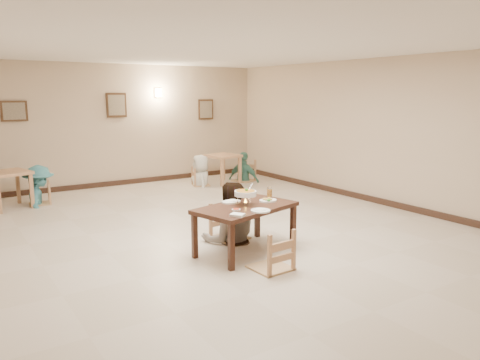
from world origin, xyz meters
TOP-DOWN VIEW (x-y plane):
  - floor at (0.00, 0.00)m, footprint 10.00×10.00m
  - ceiling at (0.00, 0.00)m, footprint 10.00×10.00m
  - wall_back at (0.00, 5.00)m, footprint 10.00×0.00m
  - wall_right at (4.00, 0.00)m, footprint 0.00×10.00m
  - baseboard_back at (0.00, 4.97)m, footprint 8.00×0.06m
  - baseboard_right at (3.97, 0.00)m, footprint 0.06×10.00m
  - picture_a at (-2.20, 4.96)m, footprint 0.55×0.04m
  - picture_b at (0.10, 4.96)m, footprint 0.50×0.04m
  - picture_c at (2.60, 4.96)m, footprint 0.45×0.04m
  - wall_sconce at (1.20, 4.96)m, footprint 0.16×0.05m
  - main_table at (-0.07, -0.99)m, footprint 1.63×1.17m
  - chair_far at (0.07, -0.33)m, footprint 0.49×0.49m
  - chair_near at (-0.17, -1.74)m, footprint 0.49×0.49m
  - main_diner at (0.03, -0.42)m, footprint 1.10×0.99m
  - curry_warmer at (-0.04, -0.94)m, footprint 0.36×0.32m
  - rice_plate_far at (-0.13, -0.71)m, footprint 0.30×0.30m
  - rice_plate_near at (-0.08, -1.38)m, footprint 0.27×0.27m
  - fried_plate at (0.37, -0.95)m, footprint 0.28×0.28m
  - chili_dish at (-0.33, -1.15)m, footprint 0.12×0.12m
  - napkin_cutlery at (-0.48, -1.42)m, footprint 0.24×0.28m
  - drink_glass at (0.58, -0.70)m, footprint 0.08×0.08m
  - bg_table_left at (-2.58, 3.79)m, footprint 0.92×0.92m
  - bg_table_right at (2.41, 3.76)m, footprint 0.88×0.88m
  - bg_chair_lr at (-2.00, 3.84)m, footprint 0.42×0.42m
  - bg_chair_rl at (1.80, 3.81)m, footprint 0.41×0.41m
  - bg_chair_rr at (3.03, 3.71)m, footprint 0.49×0.49m
  - bg_diner_b at (-2.00, 3.84)m, footprint 0.80×1.16m
  - bg_diner_c at (1.80, 3.81)m, footprint 0.69×0.87m
  - bg_diner_d at (3.03, 3.71)m, footprint 0.74×0.98m

SIDE VIEW (x-z plane):
  - floor at x=0.00m, z-range 0.00..0.00m
  - baseboard_back at x=0.00m, z-range 0.00..0.12m
  - baseboard_right at x=3.97m, z-range 0.00..0.12m
  - bg_chair_rl at x=1.80m, z-range 0.00..0.86m
  - bg_chair_lr at x=-2.00m, z-range 0.00..0.89m
  - chair_near at x=-0.17m, z-range 0.00..1.04m
  - chair_far at x=0.07m, z-range 0.00..1.05m
  - bg_chair_rr at x=3.03m, z-range 0.00..1.05m
  - bg_table_right at x=2.41m, z-range 0.23..0.98m
  - main_table at x=-0.07m, z-range 0.26..0.95m
  - bg_table_left at x=-2.58m, z-range 0.24..0.99m
  - chili_dish at x=-0.33m, z-range 0.69..0.71m
  - rice_plate_near at x=-0.08m, z-range 0.67..0.73m
  - rice_plate_far at x=-0.13m, z-range 0.67..0.74m
  - napkin_cutlery at x=-0.48m, z-range 0.69..0.72m
  - fried_plate at x=0.37m, z-range 0.68..0.74m
  - drink_glass at x=0.58m, z-range 0.68..0.84m
  - bg_diner_c at x=1.80m, z-range 0.00..1.55m
  - bg_diner_d at x=3.03m, z-range 0.00..1.55m
  - bg_diner_b at x=-2.00m, z-range 0.00..1.64m
  - curry_warmer at x=-0.04m, z-range 0.71..1.00m
  - main_diner at x=0.03m, z-range 0.00..1.87m
  - wall_back at x=0.00m, z-range -3.50..6.50m
  - wall_right at x=4.00m, z-range -3.50..6.50m
  - picture_c at x=2.60m, z-range 1.57..2.12m
  - picture_a at x=-2.20m, z-range 1.67..2.12m
  - picture_b at x=0.10m, z-range 1.70..2.30m
  - wall_sconce at x=1.20m, z-range 2.19..2.41m
  - ceiling at x=0.00m, z-range 3.00..3.00m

